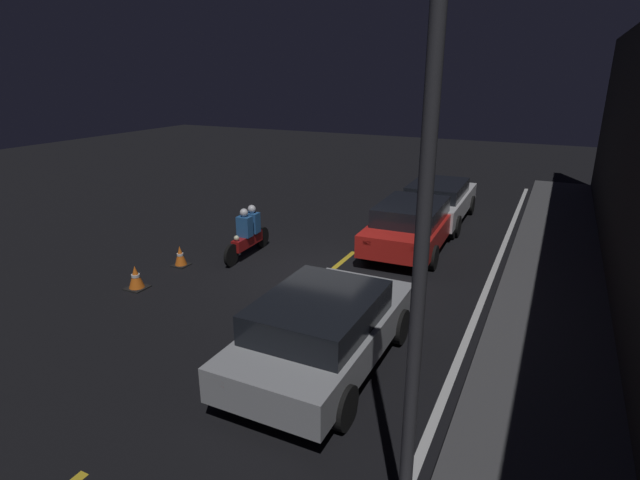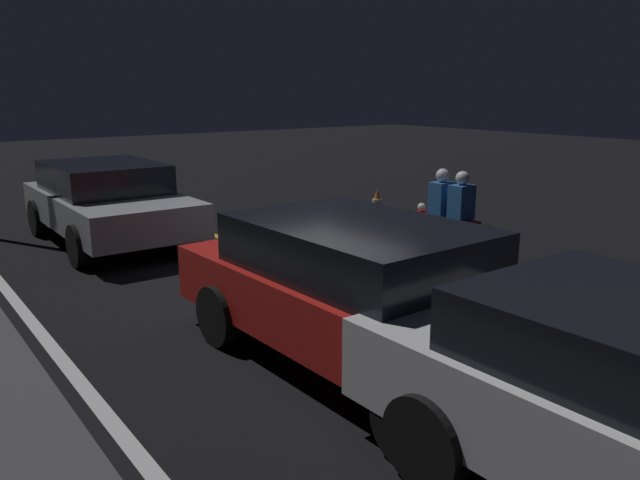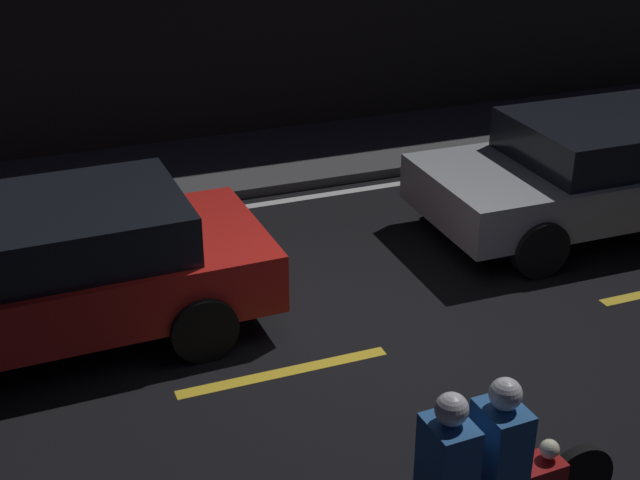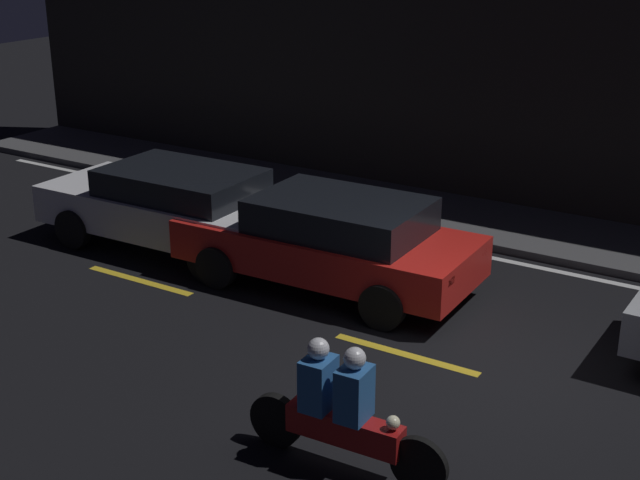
{
  "view_description": "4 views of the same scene",
  "coord_description": "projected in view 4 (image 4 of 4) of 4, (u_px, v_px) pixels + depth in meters",
  "views": [
    {
      "loc": [
        10.21,
        4.82,
        4.77
      ],
      "look_at": [
        -0.41,
        -0.29,
        0.79
      ],
      "focal_mm": 28.0,
      "sensor_mm": 36.0,
      "label": 1
    },
    {
      "loc": [
        -7.18,
        5.06,
        2.61
      ],
      "look_at": [
        -0.93,
        0.43,
        0.72
      ],
      "focal_mm": 35.0,
      "sensor_mm": 36.0,
      "label": 2
    },
    {
      "loc": [
        -3.12,
        -6.43,
        4.63
      ],
      "look_at": [
        -0.53,
        0.29,
        1.13
      ],
      "focal_mm": 50.0,
      "sensor_mm": 36.0,
      "label": 3
    },
    {
      "loc": [
        3.4,
        -9.07,
        5.27
      ],
      "look_at": [
        -2.28,
        0.01,
        1.29
      ],
      "focal_mm": 50.0,
      "sensor_mm": 36.0,
      "label": 4
    }
  ],
  "objects": [
    {
      "name": "ground_plane",
      "position": [
        480.0,
        375.0,
        10.74
      ],
      "size": [
        56.0,
        56.0,
        0.0
      ],
      "primitive_type": "plane",
      "color": "black"
    },
    {
      "name": "raised_curb",
      "position": [
        599.0,
        244.0,
        14.75
      ],
      "size": [
        28.0,
        2.23,
        0.13
      ],
      "color": "#424244",
      "rests_on": "ground"
    },
    {
      "name": "building_front",
      "position": [
        639.0,
        56.0,
        14.73
      ],
      "size": [
        28.0,
        0.3,
        5.99
      ],
      "color": "black",
      "rests_on": "ground"
    },
    {
      "name": "lane_dash_b",
      "position": [
        140.0,
        280.0,
        13.47
      ],
      "size": [
        2.0,
        0.14,
        0.01
      ],
      "color": "gold",
      "rests_on": "ground"
    },
    {
      "name": "lane_dash_c",
      "position": [
        406.0,
        354.0,
        11.23
      ],
      "size": [
        2.0,
        0.14,
        0.01
      ],
      "color": "gold",
      "rests_on": "ground"
    },
    {
      "name": "lane_solid_kerb",
      "position": [
        573.0,
        275.0,
        13.69
      ],
      "size": [
        25.2,
        0.14,
        0.01
      ],
      "color": "silver",
      "rests_on": "ground"
    },
    {
      "name": "sedan_white",
      "position": [
        174.0,
        205.0,
        14.53
      ],
      "size": [
        4.53,
        2.01,
        1.37
      ],
      "rotation": [
        0.0,
        0.0,
        3.16
      ],
      "color": "silver",
      "rests_on": "ground"
    },
    {
      "name": "taxi_red",
      "position": [
        331.0,
        239.0,
        13.01
      ],
      "size": [
        4.47,
        2.05,
        1.39
      ],
      "rotation": [
        0.0,
        0.0,
        3.17
      ],
      "color": "red",
      "rests_on": "ground"
    },
    {
      "name": "motorcycle",
      "position": [
        339.0,
        410.0,
        8.78
      ],
      "size": [
        2.2,
        0.39,
        1.36
      ],
      "rotation": [
        0.0,
        0.0,
        0.04
      ],
      "color": "black",
      "rests_on": "ground"
    }
  ]
}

